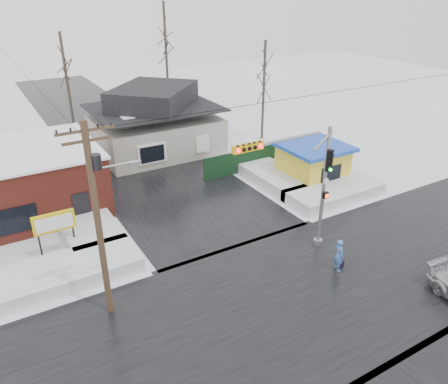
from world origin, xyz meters
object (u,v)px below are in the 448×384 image
traffic_signal (303,177)px  utility_pole (98,212)px  marquee_sign (54,224)px  pedestrian (339,255)px  kiosk (312,163)px

traffic_signal → utility_pole: size_ratio=0.78×
marquee_sign → pedestrian: size_ratio=1.41×
utility_pole → kiosk: 18.95m
marquee_sign → pedestrian: 15.13m
marquee_sign → traffic_signal: bearing=-29.7°
traffic_signal → utility_pole: utility_pole is taller
utility_pole → marquee_sign: (-1.07, 5.99, -3.19)m
traffic_signal → kiosk: traffic_signal is taller
marquee_sign → pedestrian: (12.18, -8.93, -1.02)m
traffic_signal → marquee_sign: size_ratio=2.75×
traffic_signal → marquee_sign: bearing=150.3°
kiosk → pedestrian: bearing=-123.8°
traffic_signal → utility_pole: 10.39m
traffic_signal → pedestrian: 4.42m
traffic_signal → kiosk: size_ratio=1.52×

